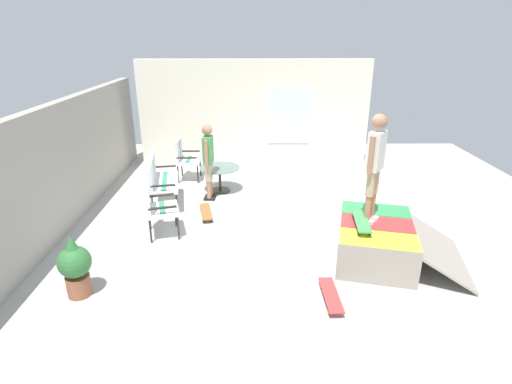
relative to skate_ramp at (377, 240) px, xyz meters
name	(u,v)px	position (x,y,z in m)	size (l,w,h in m)	color
ground_plane	(282,228)	(1.13, 1.43, -0.35)	(12.00, 12.00, 0.10)	#B2B2AD
back_wall_cinderblock	(57,170)	(1.13, 5.43, 0.82)	(9.00, 0.20, 2.25)	#9E998E
house_facade	(255,114)	(4.93, 1.92, 1.08)	(0.23, 6.00, 2.77)	silver
skate_ramp	(377,240)	(0.00, 0.00, 0.00)	(2.01, 2.26, 0.61)	gray
patio_bench	(159,177)	(2.19, 3.92, 0.31)	(1.32, 0.75, 1.02)	#2D2823
patio_chair_near_house	(184,155)	(3.75, 3.64, 0.31)	(0.62, 0.55, 1.02)	#2D2823
patio_chair_by_wall	(155,203)	(0.81, 3.68, 0.31)	(0.74, 0.69, 1.02)	#2D2823
patio_table	(220,174)	(2.95, 2.72, 0.10)	(0.90, 0.90, 0.57)	#2D2823
person_watching	(208,157)	(2.50, 2.91, 0.64)	(0.48, 0.26, 1.63)	black
person_skater	(375,161)	(0.10, 0.15, 1.29)	(0.40, 0.36, 1.69)	silver
skateboard_by_bench	(206,212)	(1.61, 2.91, -0.22)	(0.82, 0.35, 0.10)	brown
skateboard_spare	(331,295)	(-1.12, 0.93, -0.22)	(0.80, 0.22, 0.10)	#B23838
skateboard_on_ramp	(362,222)	(-0.12, 0.32, 0.39)	(0.82, 0.28, 0.10)	#3F8C4C
potted_plant	(75,265)	(-0.95, 4.37, 0.16)	(0.44, 0.44, 0.92)	brown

